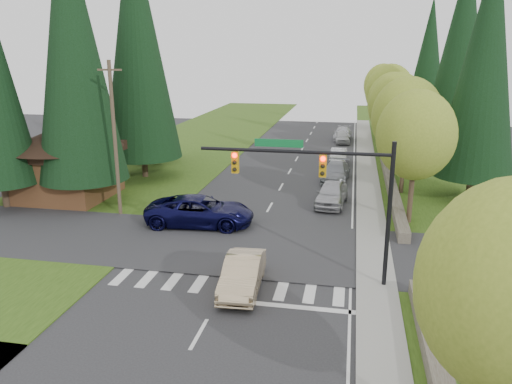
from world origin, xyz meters
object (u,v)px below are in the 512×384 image
(sedan_champagne, at_px, (243,274))
(suv_navy, at_px, (200,211))
(parked_car_a, at_px, (332,194))
(parked_car_b, at_px, (336,172))
(parked_car_c, at_px, (338,156))
(parked_car_e, at_px, (343,134))
(parked_car_d, at_px, (342,137))

(sedan_champagne, height_order, suv_navy, suv_navy)
(sedan_champagne, relative_size, parked_car_a, 0.96)
(parked_car_a, height_order, parked_car_b, parked_car_a)
(parked_car_c, bearing_deg, parked_car_e, 90.60)
(parked_car_a, xyz_separation_m, parked_car_b, (0.00, 6.99, -0.09))
(suv_navy, xyz_separation_m, parked_car_c, (7.84, 19.62, -0.22))
(sedan_champagne, distance_m, suv_navy, 9.17)
(suv_navy, relative_size, parked_car_b, 1.30)
(suv_navy, xyz_separation_m, parked_car_a, (7.84, 5.90, -0.10))
(sedan_champagne, distance_m, parked_car_c, 27.83)
(sedan_champagne, height_order, parked_car_c, sedan_champagne)
(sedan_champagne, xyz_separation_m, parked_car_e, (3.38, 41.54, -0.04))
(parked_car_c, height_order, parked_car_e, parked_car_e)
(parked_car_e, bearing_deg, parked_car_c, -88.59)
(sedan_champagne, bearing_deg, suv_navy, 115.98)
(sedan_champagne, bearing_deg, parked_car_d, 81.82)
(parked_car_d, bearing_deg, parked_car_b, -96.56)
(sedan_champagne, height_order, parked_car_a, parked_car_a)
(sedan_champagne, height_order, parked_car_e, sedan_champagne)
(parked_car_a, bearing_deg, suv_navy, -137.79)
(sedan_champagne, relative_size, parked_car_b, 0.91)
(parked_car_c, bearing_deg, parked_car_a, -89.30)
(parked_car_c, distance_m, parked_car_e, 13.91)
(sedan_champagne, distance_m, parked_car_b, 21.16)
(parked_car_c, xyz_separation_m, parked_car_d, (0.00, 11.46, -0.02))
(parked_car_a, height_order, parked_car_c, parked_car_a)
(sedan_champagne, bearing_deg, parked_car_a, 73.15)
(sedan_champagne, height_order, parked_car_b, sedan_champagne)
(sedan_champagne, distance_m, parked_car_e, 41.67)
(sedan_champagne, bearing_deg, parked_car_c, 79.80)
(sedan_champagne, bearing_deg, parked_car_e, 82.07)
(parked_car_c, height_order, parked_car_d, parked_car_c)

